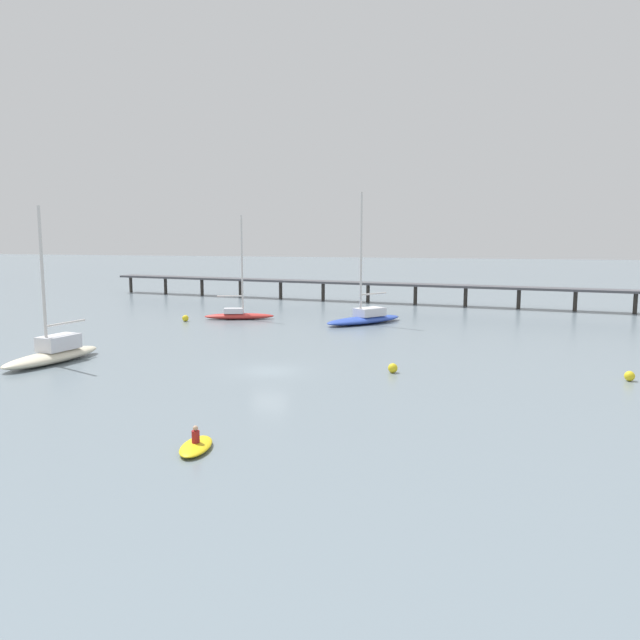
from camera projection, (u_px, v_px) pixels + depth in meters
ground_plane at (269, 371)px, 44.95m from camera, size 400.00×400.00×0.00m
pier at (502, 278)px, 81.68m from camera, size 82.03×15.30×7.71m
sailboat_blue at (365, 317)px, 68.30m from camera, size 8.50×9.44×13.86m
sailboat_red at (239, 313)px, 71.54m from camera, size 7.93×3.91×11.57m
sailboat_cream at (53, 352)px, 47.84m from camera, size 4.03×9.17×11.64m
dinghy_yellow at (196, 446)px, 28.68m from camera, size 1.73×3.07×1.14m
mooring_buoy_mid at (185, 318)px, 69.85m from camera, size 0.71×0.71×0.71m
mooring_buoy_outer at (393, 368)px, 44.38m from camera, size 0.67×0.67×0.67m
mooring_buoy_far at (630, 376)px, 41.93m from camera, size 0.67×0.67×0.67m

